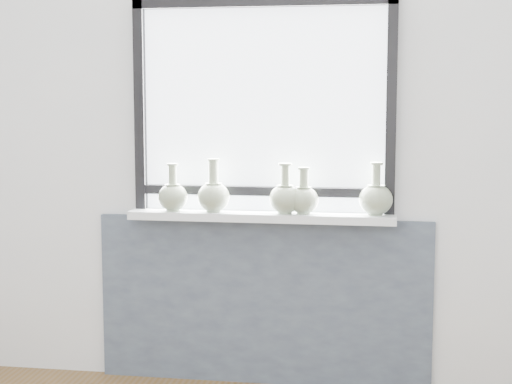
# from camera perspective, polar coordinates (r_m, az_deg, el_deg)

# --- Properties ---
(back_wall) EXTENTS (3.60, 0.02, 2.60)m
(back_wall) POSITION_cam_1_polar(r_m,az_deg,el_deg) (3.93, 0.60, 4.50)
(back_wall) COLOR silver
(back_wall) RESTS_ON ground
(apron_panel) EXTENTS (1.70, 0.03, 0.86)m
(apron_panel) POSITION_cam_1_polar(r_m,az_deg,el_deg) (4.04, 0.52, -7.95)
(apron_panel) COLOR #4F5C6C
(apron_panel) RESTS_ON ground
(windowsill) EXTENTS (1.32, 0.18, 0.04)m
(windowsill) POSITION_cam_1_polar(r_m,az_deg,el_deg) (3.88, 0.37, -1.77)
(windowsill) COLOR silver
(windowsill) RESTS_ON apron_panel
(window) EXTENTS (1.30, 0.06, 1.05)m
(window) POSITION_cam_1_polar(r_m,az_deg,el_deg) (3.89, 0.52, 6.56)
(window) COLOR black
(window) RESTS_ON windowsill
(vase_a) EXTENTS (0.15, 0.15, 0.24)m
(vase_a) POSITION_cam_1_polar(r_m,az_deg,el_deg) (3.93, -6.07, -0.25)
(vase_a) COLOR #93A485
(vase_a) RESTS_ON windowsill
(vase_b) EXTENTS (0.16, 0.16, 0.26)m
(vase_b) POSITION_cam_1_polar(r_m,az_deg,el_deg) (3.88, -3.11, -0.19)
(vase_b) COLOR #93A485
(vase_b) RESTS_ON windowsill
(vase_c) EXTENTS (0.16, 0.16, 0.25)m
(vase_c) POSITION_cam_1_polar(r_m,az_deg,el_deg) (3.82, 2.12, -0.37)
(vase_c) COLOR #93A485
(vase_c) RESTS_ON windowsill
(vase_d) EXTENTS (0.15, 0.15, 0.23)m
(vase_d) POSITION_cam_1_polar(r_m,az_deg,el_deg) (3.82, 3.48, -0.44)
(vase_d) COLOR #93A485
(vase_d) RESTS_ON windowsill
(vase_e) EXTENTS (0.16, 0.16, 0.26)m
(vase_e) POSITION_cam_1_polar(r_m,az_deg,el_deg) (3.81, 8.71, -0.42)
(vase_e) COLOR #93A485
(vase_e) RESTS_ON windowsill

